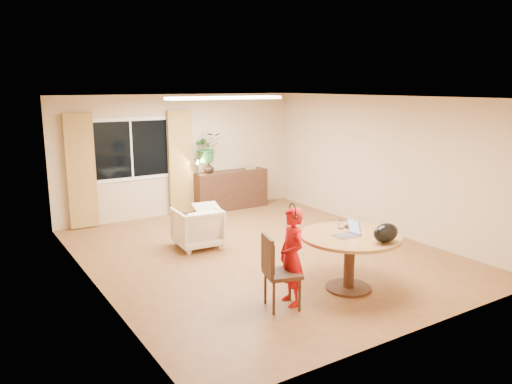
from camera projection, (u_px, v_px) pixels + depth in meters
floor at (261, 253)px, 8.45m from camera, size 6.50×6.50×0.00m
ceiling at (262, 97)px, 7.91m from camera, size 6.50×6.50×0.00m
wall_back at (181, 155)px, 10.87m from camera, size 5.50×0.00×5.50m
wall_left at (91, 198)px, 6.75m from camera, size 0.00×6.50×6.50m
wall_right at (381, 164)px, 9.62m from camera, size 0.00×6.50×6.50m
window at (131, 149)px, 10.24m from camera, size 1.70×0.03×1.30m
curtain_left at (81, 171)px, 9.70m from camera, size 0.55×0.08×2.25m
curtain_right at (181, 163)px, 10.80m from camera, size 0.55×0.08×2.25m
ceiling_panel at (225, 98)px, 8.91m from camera, size 2.20×0.35×0.05m
dining_table at (350, 247)px, 6.85m from camera, size 1.38×1.38×0.79m
dining_chair at (282, 272)px, 6.30m from camera, size 0.56×0.53×0.96m
child at (292, 257)px, 6.38m from camera, size 0.51×0.37×1.28m
laptop at (346, 228)px, 6.73m from camera, size 0.35×0.24×0.23m
tumbler at (341, 224)px, 7.11m from camera, size 0.10×0.10×0.12m
wine_glass at (358, 221)px, 7.17m from camera, size 0.07×0.07×0.18m
pot_lid at (351, 226)px, 7.17m from camera, size 0.24×0.24×0.03m
handbag at (386, 233)px, 6.46m from camera, size 0.39×0.23×0.26m
armchair at (198, 227)px, 8.72m from camera, size 0.80×0.83×0.71m
throw at (208, 205)px, 8.75m from camera, size 0.51×0.60×0.03m
sideboard at (231, 190)px, 11.42m from camera, size 1.75×0.43×0.88m
vase at (209, 168)px, 11.02m from camera, size 0.27×0.27×0.25m
bouquet at (207, 147)px, 10.91m from camera, size 0.63×0.56×0.66m
book_stack at (251, 167)px, 11.60m from camera, size 0.25×0.21×0.09m
desk_lamp at (197, 167)px, 10.81m from camera, size 0.18×0.18×0.36m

